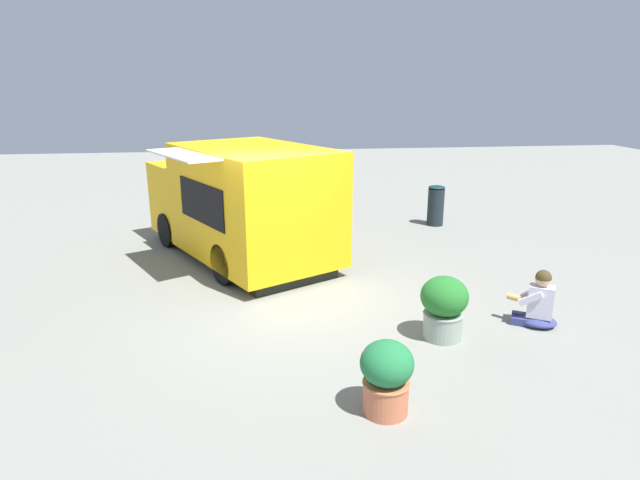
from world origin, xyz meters
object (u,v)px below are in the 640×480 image
Objects in this scene: person_customer at (538,304)px; planter_flowering_near at (386,375)px; planter_flowering_far at (444,306)px; trash_bin at (436,205)px; food_truck at (241,205)px.

person_customer reaches higher than planter_flowering_near.
trash_bin is at bearing 161.98° from planter_flowering_far.
planter_flowering_far is (4.04, 2.83, -0.61)m from food_truck.
planter_flowering_near is 2.05m from planter_flowering_far.
person_customer is at bearing 124.01° from planter_flowering_near.
food_truck is at bearing -131.24° from person_customer.
planter_flowering_far is at bearing 143.19° from planter_flowering_near.
trash_bin is at bearing 157.42° from planter_flowering_near.
food_truck is at bearing -67.50° from trash_bin.
planter_flowering_near is (1.86, -2.76, 0.11)m from person_customer.
food_truck is 5.98× the size of person_customer.
planter_flowering_near is 8.30m from trash_bin.
planter_flowering_far is 6.33m from trash_bin.
planter_flowering_near is (5.68, 1.60, -0.65)m from food_truck.
planter_flowering_far reaches higher than person_customer.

